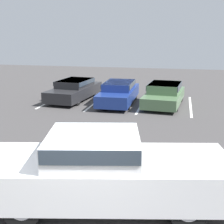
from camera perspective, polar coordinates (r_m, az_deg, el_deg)
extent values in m
plane|color=#423F3F|center=(7.08, -4.50, -19.64)|extent=(60.00, 60.00, 0.00)
cube|color=white|center=(19.26, -10.54, 2.29)|extent=(0.12, 5.04, 0.01)
cube|color=white|center=(18.39, -2.81, 1.94)|extent=(0.12, 5.04, 0.01)
cube|color=white|center=(17.88, 5.53, 1.53)|extent=(0.12, 5.04, 0.01)
cube|color=white|center=(17.76, 14.16, 1.07)|extent=(0.12, 5.04, 0.01)
cube|color=white|center=(7.41, -1.08, -11.64)|extent=(6.04, 3.21, 0.89)
cube|color=white|center=(7.14, -3.43, -6.32)|extent=(2.41, 2.29, 0.57)
cube|color=#2D3842|center=(7.09, -3.44, -5.35)|extent=(2.39, 2.35, 0.31)
cube|color=white|center=(7.41, 13.18, -8.64)|extent=(2.49, 2.39, 0.13)
cylinder|color=black|center=(8.45, 11.09, -10.57)|extent=(0.91, 0.46, 0.86)
cylinder|color=#ADADB2|center=(8.45, 11.09, -10.57)|extent=(0.53, 0.40, 0.48)
cylinder|color=black|center=(6.94, 13.68, -16.62)|extent=(0.91, 0.46, 0.86)
cylinder|color=#ADADB2|center=(6.94, 13.68, -16.62)|extent=(0.53, 0.40, 0.48)
cylinder|color=black|center=(8.54, -12.69, -10.37)|extent=(0.91, 0.46, 0.86)
cylinder|color=#ADADB2|center=(8.54, -12.69, -10.37)|extent=(0.53, 0.40, 0.48)
cylinder|color=black|center=(7.05, -16.05, -16.23)|extent=(0.91, 0.46, 0.86)
cylinder|color=#ADADB2|center=(7.05, -16.05, -16.23)|extent=(0.53, 0.40, 0.48)
cube|color=#232326|center=(18.93, -6.87, 3.70)|extent=(2.24, 4.81, 0.62)
cube|color=#232326|center=(18.93, -6.80, 5.28)|extent=(1.80, 2.56, 0.41)
cube|color=#2D3842|center=(18.92, -6.80, 5.52)|extent=(1.87, 2.52, 0.24)
cylinder|color=black|center=(17.44, -6.41, 2.22)|extent=(0.26, 0.64, 0.62)
cylinder|color=#ADADB2|center=(17.44, -6.41, 2.22)|extent=(0.25, 0.36, 0.34)
cylinder|color=black|center=(18.14, -10.88, 2.52)|extent=(0.26, 0.64, 0.62)
cylinder|color=#ADADB2|center=(18.14, -10.88, 2.52)|extent=(0.25, 0.36, 0.34)
cylinder|color=black|center=(19.88, -3.18, 3.79)|extent=(0.26, 0.64, 0.62)
cylinder|color=#ADADB2|center=(19.88, -3.18, 3.79)|extent=(0.25, 0.36, 0.34)
cylinder|color=black|center=(20.49, -7.24, 4.01)|extent=(0.26, 0.64, 0.62)
cylinder|color=#ADADB2|center=(20.49, -7.24, 4.01)|extent=(0.25, 0.36, 0.34)
cube|color=navy|center=(17.80, 1.23, 3.18)|extent=(1.79, 4.71, 0.63)
cube|color=navy|center=(17.80, 1.30, 4.89)|extent=(1.55, 2.46, 0.41)
cube|color=#2D3842|center=(17.79, 1.30, 5.15)|extent=(1.62, 2.41, 0.25)
cylinder|color=black|center=(16.41, 2.89, 1.60)|extent=(0.22, 0.67, 0.67)
cylinder|color=#ADADB2|center=(16.41, 2.89, 1.60)|extent=(0.23, 0.37, 0.37)
cylinder|color=black|center=(16.69, -2.13, 1.83)|extent=(0.22, 0.67, 0.67)
cylinder|color=#ADADB2|center=(16.69, -2.13, 1.83)|extent=(0.23, 0.37, 0.37)
cylinder|color=black|center=(19.04, 4.18, 3.37)|extent=(0.22, 0.67, 0.67)
cylinder|color=#ADADB2|center=(19.04, 4.18, 3.37)|extent=(0.23, 0.37, 0.37)
cylinder|color=black|center=(19.29, -0.19, 3.55)|extent=(0.22, 0.67, 0.67)
cylinder|color=#ADADB2|center=(19.29, -0.19, 3.55)|extent=(0.23, 0.37, 0.37)
cube|color=#4C6B47|center=(17.61, 9.51, 2.70)|extent=(2.21, 4.55, 0.56)
cube|color=#4C6B47|center=(17.60, 9.62, 4.43)|extent=(1.81, 2.43, 0.48)
cube|color=#2D3842|center=(17.58, 9.63, 4.74)|extent=(1.88, 2.39, 0.29)
cylinder|color=black|center=(16.30, 11.60, 1.16)|extent=(0.26, 0.64, 0.62)
cylinder|color=#ADADB2|center=(16.30, 11.60, 1.16)|extent=(0.24, 0.36, 0.34)
cylinder|color=black|center=(16.54, 6.10, 1.56)|extent=(0.26, 0.64, 0.62)
cylinder|color=#ADADB2|center=(16.54, 6.10, 1.56)|extent=(0.24, 0.36, 0.34)
cylinder|color=black|center=(18.79, 12.47, 2.85)|extent=(0.26, 0.64, 0.62)
cylinder|color=#ADADB2|center=(18.79, 12.47, 2.85)|extent=(0.24, 0.36, 0.34)
cylinder|color=black|center=(19.00, 7.67, 3.18)|extent=(0.26, 0.64, 0.62)
cylinder|color=#ADADB2|center=(19.00, 7.67, 3.18)|extent=(0.24, 0.36, 0.34)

